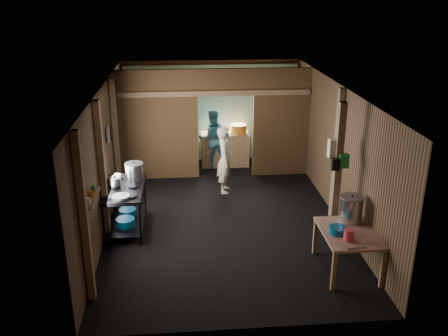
{
  "coord_description": "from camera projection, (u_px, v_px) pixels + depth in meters",
  "views": [
    {
      "loc": [
        -0.77,
        -8.95,
        4.4
      ],
      "look_at": [
        0.0,
        -0.2,
        1.1
      ],
      "focal_mm": 39.46,
      "sensor_mm": 36.0,
      "label": 1
    }
  ],
  "objects": [
    {
      "name": "ceiling",
      "position": [
        223.0,
        88.0,
        9.04
      ],
      "size": [
        4.5,
        7.0,
        0.0
      ],
      "primitive_type": "cube",
      "color": "#383532",
      "rests_on": "ground"
    },
    {
      "name": "stove_pot_large",
      "position": [
        134.0,
        172.0,
        9.41
      ],
      "size": [
        0.36,
        0.36,
        0.35
      ],
      "primitive_type": null,
      "rotation": [
        0.0,
        0.0,
        0.03
      ],
      "color": "#B1B2B8",
      "rests_on": "gas_range"
    },
    {
      "name": "gas_range",
      "position": [
        126.0,
        208.0,
        9.26
      ],
      "size": [
        0.75,
        1.46,
        0.86
      ],
      "primitive_type": null,
      "color": "black",
      "rests_on": "floor"
    },
    {
      "name": "frying_pan",
      "position": [
        121.0,
        197.0,
        8.63
      ],
      "size": [
        0.5,
        0.61,
        0.07
      ],
      "primitive_type": null,
      "rotation": [
        0.0,
        0.0,
        0.42
      ],
      "color": "gray",
      "rests_on": "gas_range"
    },
    {
      "name": "pan_lid_small",
      "position": [
        111.0,
        133.0,
        9.97
      ],
      "size": [
        0.03,
        0.3,
        0.3
      ],
      "primitive_type": "cylinder",
      "rotation": [
        0.0,
        1.57,
        0.0
      ],
      "color": "black",
      "rests_on": "wall_left"
    },
    {
      "name": "worker_back",
      "position": [
        212.0,
        138.0,
        12.36
      ],
      "size": [
        0.8,
        0.67,
        1.5
      ],
      "primitive_type": "imported",
      "rotation": [
        0.0,
        0.0,
        3.29
      ],
      "color": "teal",
      "rests_on": "floor"
    },
    {
      "name": "cross_beam",
      "position": [
        215.0,
        93.0,
        11.24
      ],
      "size": [
        4.4,
        0.12,
        0.12
      ],
      "primitive_type": "cube",
      "color": "#9E825E",
      "rests_on": "wall_left"
    },
    {
      "name": "pink_bucket",
      "position": [
        349.0,
        235.0,
        7.54
      ],
      "size": [
        0.2,
        0.2,
        0.19
      ],
      "primitive_type": "cylinder",
      "rotation": [
        0.0,
        0.0,
        0.43
      ],
      "color": "#DB3C4B",
      "rests_on": "prep_table"
    },
    {
      "name": "post_left_c",
      "position": [
        116.0,
        139.0,
        10.43
      ],
      "size": [
        0.1,
        0.12,
        2.6
      ],
      "primitive_type": "cube",
      "color": "#9E825E",
      "rests_on": "floor"
    },
    {
      "name": "post_left_b",
      "position": [
        103.0,
        173.0,
        8.57
      ],
      "size": [
        0.1,
        0.12,
        2.6
      ],
      "primitive_type": "cube",
      "color": "#9E825E",
      "rests_on": "floor"
    },
    {
      "name": "stove_pot_med",
      "position": [
        115.0,
        182.0,
        9.12
      ],
      "size": [
        0.24,
        0.24,
        0.2
      ],
      "primitive_type": null,
      "rotation": [
        0.0,
        0.0,
        -0.09
      ],
      "color": "#B1B2B8",
      "rests_on": "gas_range"
    },
    {
      "name": "floor",
      "position": [
        223.0,
        215.0,
        9.95
      ],
      "size": [
        4.5,
        7.0,
        0.0
      ],
      "primitive_type": "cube",
      "color": "black",
      "rests_on": "ground"
    },
    {
      "name": "post_free",
      "position": [
        337.0,
        176.0,
        8.43
      ],
      "size": [
        0.12,
        0.12,
        2.6
      ],
      "primitive_type": "cube",
      "color": "#9E825E",
      "rests_on": "floor"
    },
    {
      "name": "post_right",
      "position": [
        336.0,
        155.0,
        9.49
      ],
      "size": [
        0.1,
        0.12,
        2.6
      ],
      "primitive_type": "cube",
      "color": "#9E825E",
      "rests_on": "floor"
    },
    {
      "name": "post_left_a",
      "position": [
        84.0,
        219.0,
        6.89
      ],
      "size": [
        0.1,
        0.12,
        2.6
      ],
      "primitive_type": "cube",
      "color": "#9E825E",
      "rests_on": "floor"
    },
    {
      "name": "back_counter",
      "position": [
        225.0,
        149.0,
        12.58
      ],
      "size": [
        1.2,
        0.5,
        0.85
      ],
      "primitive_type": "cube",
      "color": "#9E825E",
      "rests_on": "floor"
    },
    {
      "name": "cook",
      "position": [
        225.0,
        160.0,
        10.86
      ],
      "size": [
        0.43,
        0.59,
        1.5
      ],
      "primitive_type": "imported",
      "rotation": [
        0.0,
        0.0,
        1.44
      ],
      "color": "silver",
      "rests_on": "floor"
    },
    {
      "name": "wall_left",
      "position": [
        105.0,
        158.0,
        9.31
      ],
      "size": [
        0.0,
        7.0,
        2.6
      ],
      "primitive_type": "cube",
      "color": "brown",
      "rests_on": "ground"
    },
    {
      "name": "wall_back",
      "position": [
        212.0,
        111.0,
        12.76
      ],
      "size": [
        4.5,
        0.0,
        2.6
      ],
      "primitive_type": "cube",
      "color": "brown",
      "rests_on": "ground"
    },
    {
      "name": "bag_black",
      "position": [
        335.0,
        164.0,
        8.26
      ],
      "size": [
        0.14,
        0.1,
        0.2
      ],
      "primitive_type": "cube",
      "color": "black",
      "rests_on": "post_free"
    },
    {
      "name": "wall_clock",
      "position": [
        221.0,
        89.0,
        12.47
      ],
      "size": [
        0.2,
        0.03,
        0.2
      ],
      "primitive_type": "cylinder",
      "rotation": [
        1.57,
        0.0,
        0.0
      ],
      "color": "white",
      "rests_on": "wall_back"
    },
    {
      "name": "jar_yellow",
      "position": [
        91.0,
        194.0,
        7.3
      ],
      "size": [
        0.08,
        0.08,
        0.1
      ],
      "primitive_type": "cylinder",
      "color": "orange",
      "rests_on": "wall_shelf"
    },
    {
      "name": "bag_white",
      "position": [
        335.0,
        148.0,
        8.33
      ],
      "size": [
        0.22,
        0.15,
        0.32
      ],
      "primitive_type": "cube",
      "color": "white",
      "rests_on": "post_free"
    },
    {
      "name": "wall_shelf",
      "position": [
        92.0,
        198.0,
        7.32
      ],
      "size": [
        0.14,
        0.8,
        0.03
      ],
      "primitive_type": "cube",
      "color": "#9E825E",
      "rests_on": "wall_left"
    },
    {
      "name": "stock_pot",
      "position": [
        351.0,
        209.0,
        8.13
      ],
      "size": [
        0.44,
        0.44,
        0.46
      ],
      "primitive_type": null,
      "rotation": [
        0.0,
        0.0,
        -0.14
      ],
      "color": "#B1B2B8",
      "rests_on": "prep_table"
    },
    {
      "name": "bag_green",
      "position": [
        343.0,
        161.0,
        8.28
      ],
      "size": [
        0.16,
        0.12,
        0.24
      ],
      "primitive_type": "cube",
      "color": "#1F8F34",
      "rests_on": "post_free"
    },
    {
      "name": "blue_tub_back",
      "position": [
        128.0,
        212.0,
        9.55
      ],
      "size": [
        0.33,
        0.33,
        0.13
      ],
      "primitive_type": "cylinder",
      "color": "#0C5389",
      "rests_on": "gas_range"
    },
    {
      "name": "stove_saucepan",
      "position": [
        117.0,
        177.0,
        9.43
      ],
      "size": [
        0.19,
        0.19,
        0.11
      ],
      "primitive_type": "cylinder",
      "rotation": [
        0.0,
        0.0,
        -0.08
      ],
      "color": "#B1B2B8",
      "rests_on": "gas_range"
    },
    {
      "name": "turquoise_panel",
      "position": [
        212.0,
        113.0,
        12.72
      ],
      "size": [
        4.4,
        0.06,
        2.5
      ],
      "primitive_type": "cube",
      "color": "#8EC0BD",
      "rests_on": "wall_back"
    },
    {
      "name": "knife",
      "position": [
        356.0,
        248.0,
        7.35
      ],
      "size": [
        0.3,
        0.1,
        0.01
      ],
      "primitive_type": "cube",
      "rotation": [
        0.0,
        0.0,
        0.21
      ],
      "color": "#B1B2B8",
      "rests_on": "prep_table"
    },
    {
      "name": "partition_header",
      "position": [
        226.0,
        82.0,
        11.21
      ],
      "size": [
        1.3,
        0.1,
        0.6
      ],
      "primitive_type": "cube",
      "color": "#45301A",
      "rests_on": "wall_back"
    },
    {
      "name": "pan_lid_big",
      "position": [
        108.0,
        134.0,
        9.56
      ],
      "size": [
        0.03,
        0.34,
        0.34
      ],
      "primitive_type": "cylinder",
      "rotation": [
        0.0,
        1.57,
        0.0
      ],
      "color": "gray",
      "rests_on": "wall_left"
    },
    {
      "name": "jar_green",
      "position": [
        94.0,
        188.0,
        7.51
      ],
      "size": [
        0.06,
        0.06,
        0.1
      ],
      "primitive_type": "cylinder",
      "color": "#1F8F34",
      "rests_on": "wall_shelf"
    },
    {
      "name": "jar_white",
      "position": [
        88.0,
        201.0,
        7.07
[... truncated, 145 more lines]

